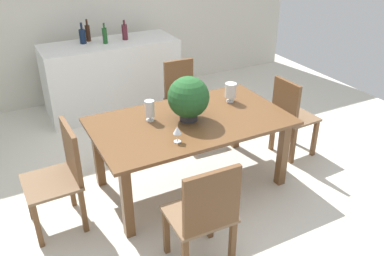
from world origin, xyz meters
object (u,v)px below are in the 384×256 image
(chair_far_right, at_px, (182,95))
(flower_centerpiece, at_px, (188,98))
(chair_foot_end, at_px, (291,114))
(kitchen_counter, at_px, (112,77))
(chair_near_left, at_px, (205,213))
(wine_glass, at_px, (177,131))
(chair_head_end, at_px, (62,172))
(wine_bottle_tall, at_px, (82,36))
(dining_table, at_px, (190,129))
(crystal_vase_center_near, at_px, (150,109))
(crystal_vase_left, at_px, (231,91))
(wine_bottle_green, at_px, (125,32))
(wine_bottle_clear, at_px, (105,35))
(wine_bottle_amber, at_px, (88,33))

(chair_far_right, xyz_separation_m, flower_centerpiece, (-0.44, -1.02, 0.45))
(chair_foot_end, xyz_separation_m, kitchen_counter, (-1.36, 2.10, -0.03))
(chair_near_left, xyz_separation_m, wine_glass, (0.13, 0.72, 0.31))
(chair_head_end, height_order, wine_bottle_tall, wine_bottle_tall)
(dining_table, bearing_deg, flower_centerpiece, 153.27)
(chair_near_left, relative_size, crystal_vase_center_near, 4.70)
(crystal_vase_left, height_order, wine_bottle_green, wine_bottle_green)
(kitchen_counter, bearing_deg, chair_near_left, -95.49)
(chair_far_right, xyz_separation_m, wine_bottle_green, (-0.30, 1.10, 0.56))
(chair_far_right, xyz_separation_m, wine_bottle_clear, (-0.59, 1.04, 0.56))
(chair_foot_end, height_order, kitchen_counter, kitchen_counter)
(crystal_vase_center_near, xyz_separation_m, wine_bottle_amber, (0.01, 2.12, 0.23))
(chair_far_right, bearing_deg, wine_bottle_amber, 123.45)
(wine_glass, height_order, kitchen_counter, kitchen_counter)
(dining_table, distance_m, flower_centerpiece, 0.32)
(chair_foot_end, relative_size, flower_centerpiece, 2.14)
(wine_bottle_tall, distance_m, wine_bottle_green, 0.55)
(wine_bottle_tall, xyz_separation_m, wine_bottle_green, (0.55, -0.08, 0.01))
(crystal_vase_left, bearing_deg, wine_bottle_amber, 113.02)
(wine_glass, bearing_deg, kitchen_counter, 85.92)
(dining_table, height_order, flower_centerpiece, flower_centerpiece)
(wine_bottle_green, bearing_deg, chair_near_left, -99.70)
(chair_far_right, bearing_deg, wine_bottle_tall, 128.30)
(flower_centerpiece, bearing_deg, wine_bottle_amber, 97.94)
(chair_head_end, distance_m, wine_bottle_amber, 2.51)
(chair_foot_end, xyz_separation_m, wine_bottle_tall, (-1.67, 2.21, 0.55))
(flower_centerpiece, distance_m, crystal_vase_center_near, 0.38)
(kitchen_counter, bearing_deg, dining_table, -86.77)
(wine_bottle_clear, bearing_deg, chair_head_end, -117.15)
(flower_centerpiece, bearing_deg, wine_glass, -130.31)
(flower_centerpiece, height_order, wine_bottle_tall, wine_bottle_tall)
(kitchen_counter, bearing_deg, wine_bottle_tall, 161.42)
(chair_foot_end, distance_m, flower_centerpiece, 1.33)
(chair_far_right, xyz_separation_m, wine_glass, (-0.71, -1.34, 0.33))
(dining_table, relative_size, wine_bottle_clear, 6.98)
(chair_far_right, distance_m, kitchen_counter, 1.20)
(crystal_vase_left, distance_m, wine_bottle_clear, 2.03)
(wine_bottle_amber, distance_m, wine_bottle_green, 0.48)
(chair_foot_end, relative_size, crystal_vase_left, 4.57)
(crystal_vase_center_near, distance_m, wine_bottle_amber, 2.13)
(kitchen_counter, height_order, wine_bottle_tall, wine_bottle_tall)
(wine_glass, bearing_deg, flower_centerpiece, 49.69)
(wine_glass, height_order, wine_bottle_clear, wine_bottle_clear)
(chair_head_end, height_order, kitchen_counter, kitchen_counter)
(chair_foot_end, height_order, wine_bottle_amber, wine_bottle_amber)
(chair_head_end, relative_size, crystal_vase_left, 4.65)
(chair_far_right, height_order, flower_centerpiece, flower_centerpiece)
(wine_bottle_amber, bearing_deg, kitchen_counter, -40.96)
(dining_table, xyz_separation_m, chair_far_right, (0.42, 1.02, -0.12))
(chair_head_end, relative_size, wine_bottle_green, 3.60)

